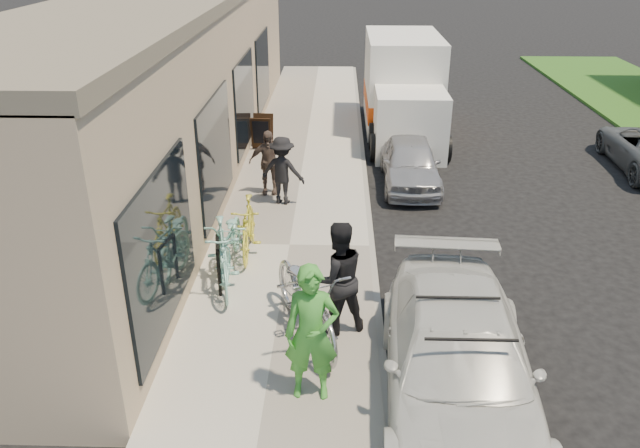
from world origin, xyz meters
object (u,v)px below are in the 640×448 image
object	(u,v)px
tandem_bike	(306,298)
man_standing	(337,278)
sedan_white	(458,362)
bystander_a	(282,170)
bike_rack	(218,259)
moving_truck	(403,91)
sedan_silver	(410,163)
sandwich_board	(262,132)
cruiser_bike_c	(248,227)
cruiser_bike_a	(223,256)
bystander_b	(268,162)
woman_rider	(312,334)
cruiser_bike_b	(231,241)

from	to	relation	value
tandem_bike	man_standing	xyz separation A→B (m)	(0.44, 0.15, 0.25)
sedan_white	bystander_a	distance (m)	6.70
bike_rack	moving_truck	size ratio (longest dim) A/B	0.15
sedan_silver	bystander_a	bearing A→B (deg)	-151.40
bystander_a	tandem_bike	bearing A→B (deg)	112.67
sandwich_board	cruiser_bike_c	xyz separation A→B (m)	(0.44, -6.05, 0.05)
sedan_white	cruiser_bike_c	distance (m)	4.91
bike_rack	bystander_a	xyz separation A→B (m)	(0.75, 3.57, 0.23)
bystander_a	cruiser_bike_a	bearing A→B (deg)	93.02
sandwich_board	man_standing	xyz separation A→B (m)	(2.06, -8.41, 0.41)
bike_rack	tandem_bike	xyz separation A→B (m)	(1.50, -1.28, 0.10)
bystander_b	sedan_white	bearing A→B (deg)	-68.63
sandwich_board	tandem_bike	world-z (taller)	tandem_bike
woman_rider	man_standing	distance (m)	1.48
sedan_white	cruiser_bike_b	world-z (taller)	sedan_white
sedan_silver	man_standing	bearing A→B (deg)	-104.54
cruiser_bike_c	bystander_b	distance (m)	2.89
man_standing	bystander_b	bearing A→B (deg)	-93.54
sandwich_board	woman_rider	distance (m)	10.03
woman_rider	moving_truck	bearing A→B (deg)	79.59
tandem_bike	cruiser_bike_b	bearing A→B (deg)	102.32
cruiser_bike_b	bystander_b	world-z (taller)	bystander_b
sedan_white	cruiser_bike_a	bearing A→B (deg)	146.21
sandwich_board	bystander_a	size ratio (longest dim) A/B	0.60
bike_rack	sedan_silver	bearing A→B (deg)	54.53
bystander_a	bystander_b	distance (m)	0.65
bystander_b	moving_truck	bearing A→B (deg)	53.86
cruiser_bike_b	cruiser_bike_c	xyz separation A→B (m)	(0.23, 0.52, 0.01)
woman_rider	bystander_b	size ratio (longest dim) A/B	1.26
man_standing	cruiser_bike_c	bearing A→B (deg)	-75.57
sedan_silver	bystander_b	bearing A→B (deg)	-162.36
sandwich_board	man_standing	bearing A→B (deg)	-72.77
sandwich_board	woman_rider	xyz separation A→B (m)	(1.75, -9.86, 0.46)
bike_rack	cruiser_bike_b	world-z (taller)	cruiser_bike_b
sedan_white	bystander_a	xyz separation A→B (m)	(-2.70, 6.13, 0.23)
sedan_white	cruiser_bike_a	xyz separation A→B (m)	(-3.38, 2.60, 0.04)
moving_truck	cruiser_bike_b	xyz separation A→B (m)	(-3.73, -8.73, -0.57)
bike_rack	sandwich_board	world-z (taller)	sandwich_board
woman_rider	man_standing	bearing A→B (deg)	77.90
moving_truck	woman_rider	size ratio (longest dim) A/B	3.07
tandem_bike	cruiser_bike_b	distance (m)	2.43
cruiser_bike_b	bystander_b	bearing A→B (deg)	84.65
tandem_bike	cruiser_bike_c	size ratio (longest dim) A/B	1.38
sedan_white	cruiser_bike_b	size ratio (longest dim) A/B	2.45
moving_truck	woman_rider	world-z (taller)	moving_truck
sandwich_board	moving_truck	distance (m)	4.54
bike_rack	cruiser_bike_c	bearing A→B (deg)	75.38
sedan_silver	sedan_white	bearing A→B (deg)	-90.70
moving_truck	man_standing	xyz separation A→B (m)	(-1.88, -10.57, -0.21)
man_standing	cruiser_bike_b	distance (m)	2.63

